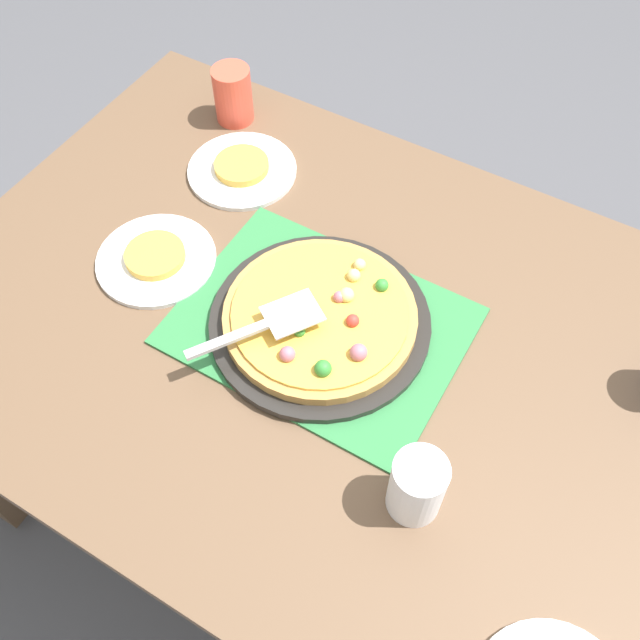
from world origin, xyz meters
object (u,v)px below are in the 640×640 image
Objects in this scene: pizza_pan at (320,322)px; served_slice_right at (242,166)px; plate_far_right at (242,170)px; cup_corner at (233,95)px; pizza at (321,316)px; pizza_server at (266,324)px; cup_near at (417,486)px; served_slice_left at (155,255)px; plate_near_left at (156,260)px.

pizza_pan is 3.45× the size of served_slice_right.
plate_far_right is 1.83× the size of cup_corner.
pizza_server reaches higher than pizza.
cup_near reaches higher than pizza.
pizza is at bearing -175.41° from served_slice_left.
plate_far_right is at bearing 0.00° from served_slice_right.
pizza is 2.75× the size of cup_corner.
served_slice_left is 0.92× the size of cup_near.
pizza_pan is 0.02m from pizza.
pizza is at bearing -36.24° from cup_near.
pizza_pan is at bearing 142.93° from served_slice_right.
served_slice_right is 0.43m from pizza_server.
pizza_server is (-0.27, 0.33, 0.05)m from served_slice_right.
plate_near_left is 0.42m from cup_corner.
pizza_pan is 0.41m from plate_far_right.
pizza is at bearing 143.08° from served_slice_right.
served_slice_left is 0.63m from cup_near.
cup_near reaches higher than pizza_server.
cup_near is at bearing 143.94° from pizza_pan.
pizza_pan is 0.33m from plate_near_left.
pizza_server reaches higher than plate_far_right.
cup_near reaches higher than plate_far_right.
plate_far_right is at bearing -91.13° from served_slice_left.
pizza_server reaches higher than plate_near_left.
cup_corner is (0.11, -0.13, 0.04)m from served_slice_right.
pizza reaches higher than plate_far_right.
served_slice_right is (0.33, -0.25, -0.02)m from pizza.
served_slice_left is at bearing 88.87° from plate_far_right.
pizza is at bearing -124.68° from pizza_server.
served_slice_left reaches higher than pizza_pan.
cup_near is (-0.60, 0.45, 0.04)m from served_slice_right.
pizza is 0.34m from plate_near_left.
served_slice_left is at bearing 103.88° from cup_corner.
pizza_server is (-0.38, 0.46, 0.01)m from cup_corner.
plate_near_left is (0.33, 0.03, -0.01)m from pizza_pan.
cup_near is at bearing 143.39° from served_slice_right.
plate_near_left is 0.27m from plate_far_right.
plate_far_right is 0.01m from served_slice_right.
pizza is at bearing 143.08° from plate_far_right.
pizza is 0.11m from pizza_server.
cup_near is (-0.61, 0.17, 0.06)m from plate_near_left.
cup_near and cup_corner have the same top height.
pizza is 1.50× the size of plate_far_right.
served_slice_left is at bearing -15.94° from cup_near.
pizza_pan is 1.15× the size of pizza.
served_slice_right is 0.51× the size of pizza_server.
served_slice_left is at bearing 4.66° from pizza_pan.
pizza_pan is 1.73× the size of plate_far_right.
cup_corner is at bearing -39.28° from cup_near.
plate_near_left is 0.29m from pizza_server.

